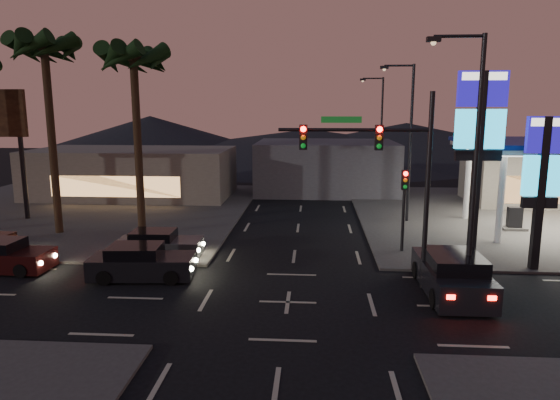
# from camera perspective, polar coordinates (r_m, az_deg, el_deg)

# --- Properties ---
(ground) EXTENTS (140.00, 140.00, 0.00)m
(ground) POSITION_cam_1_polar(r_m,az_deg,el_deg) (19.57, 0.90, -11.61)
(ground) COLOR black
(ground) RESTS_ON ground
(corner_lot_ne) EXTENTS (24.00, 24.00, 0.12)m
(corner_lot_ne) POSITION_cam_1_polar(r_m,az_deg,el_deg) (37.99, 27.20, -1.73)
(corner_lot_ne) COLOR #47443F
(corner_lot_ne) RESTS_ON ground
(corner_lot_nw) EXTENTS (24.00, 24.00, 0.12)m
(corner_lot_nw) POSITION_cam_1_polar(r_m,az_deg,el_deg) (38.77, -22.08, -1.10)
(corner_lot_nw) COLOR #47443F
(corner_lot_nw) RESTS_ON ground
(convenience_store) EXTENTS (10.00, 6.00, 4.00)m
(convenience_store) POSITION_cam_1_polar(r_m,az_deg,el_deg) (43.00, 27.28, 2.20)
(convenience_store) COLOR #726B5B
(convenience_store) RESTS_ON ground
(pylon_sign_tall) EXTENTS (2.20, 0.35, 9.00)m
(pylon_sign_tall) POSITION_cam_1_polar(r_m,az_deg,el_deg) (24.80, 21.86, 7.53)
(pylon_sign_tall) COLOR black
(pylon_sign_tall) RESTS_ON ground
(pylon_sign_short) EXTENTS (1.60, 0.35, 7.00)m
(pylon_sign_short) POSITION_cam_1_polar(r_m,az_deg,el_deg) (24.89, 27.78, 3.05)
(pylon_sign_short) COLOR black
(pylon_sign_short) RESTS_ON ground
(traffic_signal_mast) EXTENTS (6.10, 0.39, 8.00)m
(traffic_signal_mast) POSITION_cam_1_polar(r_m,az_deg,el_deg) (20.40, 11.87, 4.26)
(traffic_signal_mast) COLOR black
(traffic_signal_mast) RESTS_ON ground
(pedestal_signal) EXTENTS (0.32, 0.39, 4.30)m
(pedestal_signal) POSITION_cam_1_polar(r_m,az_deg,el_deg) (25.88, 14.01, 0.32)
(pedestal_signal) COLOR black
(pedestal_signal) RESTS_ON ground
(streetlight_near) EXTENTS (2.14, 0.25, 10.00)m
(streetlight_near) POSITION_cam_1_polar(r_m,az_deg,el_deg) (20.05, 20.97, 5.09)
(streetlight_near) COLOR black
(streetlight_near) RESTS_ON ground
(streetlight_mid) EXTENTS (2.14, 0.25, 10.00)m
(streetlight_mid) POSITION_cam_1_polar(r_m,az_deg,el_deg) (32.67, 14.36, 7.32)
(streetlight_mid) COLOR black
(streetlight_mid) RESTS_ON ground
(streetlight_far) EXTENTS (2.14, 0.25, 10.00)m
(streetlight_far) POSITION_cam_1_polar(r_m,az_deg,el_deg) (46.50, 11.27, 8.32)
(streetlight_far) COLOR black
(streetlight_far) RESTS_ON ground
(palm_a) EXTENTS (4.41, 4.41, 10.86)m
(palm_a) POSITION_cam_1_polar(r_m,az_deg,el_deg) (29.40, -16.36, 14.14)
(palm_a) COLOR black
(palm_a) RESTS_ON ground
(palm_b) EXTENTS (4.41, 4.41, 11.46)m
(palm_b) POSITION_cam_1_polar(r_m,az_deg,el_deg) (31.49, -25.26, 14.30)
(palm_b) COLOR black
(palm_b) RESTS_ON ground
(building_far_west) EXTENTS (16.00, 8.00, 4.00)m
(building_far_west) POSITION_cam_1_polar(r_m,az_deg,el_deg) (43.13, -16.40, 2.97)
(building_far_west) COLOR #726B5B
(building_far_west) RESTS_ON ground
(building_far_mid) EXTENTS (12.00, 9.00, 4.40)m
(building_far_mid) POSITION_cam_1_polar(r_m,az_deg,el_deg) (44.42, 5.27, 3.83)
(building_far_mid) COLOR #4C4C51
(building_far_mid) RESTS_ON ground
(hill_left) EXTENTS (40.00, 40.00, 6.00)m
(hill_left) POSITION_cam_1_polar(r_m,az_deg,el_deg) (82.41, -14.55, 7.19)
(hill_left) COLOR black
(hill_left) RESTS_ON ground
(hill_right) EXTENTS (50.00, 50.00, 5.00)m
(hill_right) POSITION_cam_1_polar(r_m,az_deg,el_deg) (79.50, 14.20, 6.74)
(hill_right) COLOR black
(hill_right) RESTS_ON ground
(hill_center) EXTENTS (60.00, 60.00, 4.00)m
(hill_center) POSITION_cam_1_polar(r_m,az_deg,el_deg) (78.29, 3.24, 6.62)
(hill_center) COLOR black
(hill_center) RESTS_ON ground
(car_lane_a_front) EXTENTS (4.67, 2.20, 1.49)m
(car_lane_a_front) POSITION_cam_1_polar(r_m,az_deg,el_deg) (22.76, -15.60, -6.95)
(car_lane_a_front) COLOR black
(car_lane_a_front) RESTS_ON ground
(car_lane_a_mid) EXTENTS (4.49, 2.00, 1.44)m
(car_lane_a_mid) POSITION_cam_1_polar(r_m,az_deg,el_deg) (26.23, -29.22, -5.65)
(car_lane_a_mid) COLOR black
(car_lane_a_mid) RESTS_ON ground
(car_lane_b_front) EXTENTS (4.30, 1.89, 1.39)m
(car_lane_b_front) POSITION_cam_1_polar(r_m,az_deg,el_deg) (25.57, -13.75, -5.03)
(car_lane_b_front) COLOR #4F4F51
(car_lane_b_front) RESTS_ON ground
(suv_station) EXTENTS (2.29, 5.23, 1.74)m
(suv_station) POSITION_cam_1_polar(r_m,az_deg,el_deg) (21.28, 19.05, -8.05)
(suv_station) COLOR black
(suv_station) RESTS_ON ground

